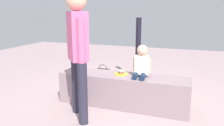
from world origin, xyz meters
TOP-DOWN VIEW (x-y plane):
  - ground_plane at (0.00, 0.00)m, footprint 12.00×12.00m
  - concrete_ledge at (0.00, 0.00)m, footprint 2.03×0.48m
  - child_seated at (0.28, 0.02)m, footprint 0.28×0.32m
  - adult_standing at (-0.45, -0.61)m, footprint 0.39×0.42m
  - cake_plate at (-0.04, 0.04)m, footprint 0.22×0.22m
  - gift_bag at (0.54, 0.62)m, footprint 0.23×0.10m
  - railing_post at (-0.09, 1.34)m, footprint 0.36×0.36m
  - water_bottle_near_gift at (-0.83, 0.96)m, footprint 0.07×0.07m
  - water_bottle_far_side at (-0.11, 0.76)m, footprint 0.07×0.07m
  - party_cup_red at (-0.36, 1.12)m, footprint 0.07×0.07m
  - cake_box_white at (0.20, 0.53)m, footprint 0.35×0.29m
  - handbag_black_leather at (-0.85, 1.24)m, footprint 0.28×0.12m

SIDE VIEW (x-z plane):
  - ground_plane at x=0.00m, z-range 0.00..0.00m
  - cake_box_white at x=0.20m, z-range 0.00..0.11m
  - party_cup_red at x=-0.36m, z-range 0.00..0.11m
  - water_bottle_far_side at x=-0.11m, z-range -0.01..0.18m
  - water_bottle_near_gift at x=-0.83m, z-range -0.01..0.23m
  - handbag_black_leather at x=-0.85m, z-range -0.05..0.28m
  - gift_bag at x=0.54m, z-range -0.02..0.31m
  - concrete_ledge at x=0.00m, z-range 0.00..0.50m
  - cake_plate at x=-0.04m, z-range 0.49..0.55m
  - railing_post at x=-0.09m, z-range -0.15..1.20m
  - child_seated at x=0.28m, z-range 0.47..0.95m
  - adult_standing at x=-0.45m, z-range 0.18..1.91m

